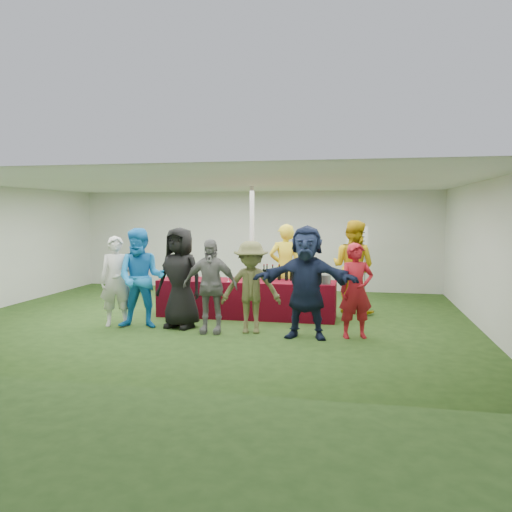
% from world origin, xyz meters
% --- Properties ---
extents(ground, '(60.00, 60.00, 0.00)m').
position_xyz_m(ground, '(0.00, 0.00, 0.00)').
color(ground, '#284719').
rests_on(ground, ground).
extents(tent, '(10.00, 10.00, 10.00)m').
position_xyz_m(tent, '(0.50, 1.20, 1.35)').
color(tent, white).
rests_on(tent, ground).
extents(serving_table, '(3.60, 0.80, 0.75)m').
position_xyz_m(serving_table, '(0.58, 0.26, 0.38)').
color(serving_table, '#580716').
rests_on(serving_table, ground).
extents(wine_bottles, '(0.63, 0.14, 0.32)m').
position_xyz_m(wine_bottles, '(1.18, 0.41, 0.87)').
color(wine_bottles, black).
rests_on(wine_bottles, serving_table).
extents(wine_glasses, '(2.72, 0.15, 0.16)m').
position_xyz_m(wine_glasses, '(0.18, 0.00, 0.86)').
color(wine_glasses, silver).
rests_on(wine_glasses, serving_table).
extents(water_bottle, '(0.07, 0.07, 0.23)m').
position_xyz_m(water_bottle, '(0.68, 0.34, 0.85)').
color(water_bottle, silver).
rests_on(water_bottle, serving_table).
extents(bar_towel, '(0.25, 0.18, 0.03)m').
position_xyz_m(bar_towel, '(2.10, 0.31, 0.77)').
color(bar_towel, white).
rests_on(bar_towel, serving_table).
extents(dump_bucket, '(0.22, 0.22, 0.18)m').
position_xyz_m(dump_bucket, '(2.18, 0.04, 0.84)').
color(dump_bucket, slate).
rests_on(dump_bucket, serving_table).
extents(wine_list_sign, '(0.50, 0.03, 1.80)m').
position_xyz_m(wine_list_sign, '(2.77, 2.52, 1.32)').
color(wine_list_sign, slate).
rests_on(wine_list_sign, ground).
extents(staff_pourer, '(0.78, 0.61, 1.88)m').
position_xyz_m(staff_pourer, '(1.27, 0.97, 0.94)').
color(staff_pourer, yellow).
rests_on(staff_pourer, ground).
extents(staff_back, '(1.18, 1.09, 1.96)m').
position_xyz_m(staff_back, '(2.70, 1.09, 0.98)').
color(staff_back, gold).
rests_on(staff_back, ground).
extents(customer_0, '(0.71, 0.58, 1.69)m').
position_xyz_m(customer_0, '(-1.64, -0.98, 0.84)').
color(customer_0, silver).
rests_on(customer_0, ground).
extents(customer_1, '(0.99, 0.82, 1.84)m').
position_xyz_m(customer_1, '(-1.11, -1.05, 0.92)').
color(customer_1, '#1B84DB').
rests_on(customer_1, ground).
extents(customer_2, '(1.01, 0.77, 1.85)m').
position_xyz_m(customer_2, '(-0.42, -0.89, 0.93)').
color(customer_2, black).
rests_on(customer_2, ground).
extents(customer_3, '(1.00, 0.47, 1.66)m').
position_xyz_m(customer_3, '(0.24, -1.17, 0.83)').
color(customer_3, slate).
rests_on(customer_3, ground).
extents(customer_4, '(1.14, 0.78, 1.63)m').
position_xyz_m(customer_4, '(0.95, -1.04, 0.81)').
color(customer_4, brown).
rests_on(customer_4, ground).
extents(customer_5, '(1.79, 0.63, 1.91)m').
position_xyz_m(customer_5, '(1.94, -1.19, 0.96)').
color(customer_5, '#161F3B').
rests_on(customer_5, ground).
extents(customer_6, '(0.68, 0.56, 1.61)m').
position_xyz_m(customer_6, '(2.77, -1.03, 0.81)').
color(customer_6, '#A81621').
rests_on(customer_6, ground).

